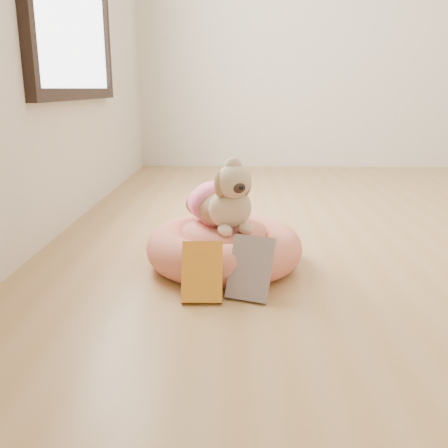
{
  "coord_description": "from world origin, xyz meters",
  "views": [
    {
      "loc": [
        -1.12,
        -2.36,
        0.7
      ],
      "look_at": [
        -1.17,
        -0.49,
        0.19
      ],
      "focal_mm": 40.0,
      "sensor_mm": 36.0,
      "label": 1
    }
  ],
  "objects_px": {
    "dog": "(223,190)",
    "book_yellow": "(202,272)",
    "pet_bed": "(224,248)",
    "book_white": "(250,268)"
  },
  "relations": [
    {
      "from": "book_yellow",
      "to": "book_white",
      "type": "height_order",
      "value": "book_white"
    },
    {
      "from": "pet_bed",
      "to": "book_white",
      "type": "distance_m",
      "value": 0.33
    },
    {
      "from": "pet_bed",
      "to": "book_yellow",
      "type": "bearing_deg",
      "value": -101.42
    },
    {
      "from": "dog",
      "to": "book_yellow",
      "type": "distance_m",
      "value": 0.42
    },
    {
      "from": "pet_bed",
      "to": "book_white",
      "type": "xyz_separation_m",
      "value": [
        0.1,
        -0.31,
        0.03
      ]
    },
    {
      "from": "dog",
      "to": "book_white",
      "type": "xyz_separation_m",
      "value": [
        0.1,
        -0.33,
        -0.21
      ]
    },
    {
      "from": "pet_bed",
      "to": "dog",
      "type": "height_order",
      "value": "dog"
    },
    {
      "from": "pet_bed",
      "to": "book_white",
      "type": "height_order",
      "value": "book_white"
    },
    {
      "from": "book_white",
      "to": "dog",
      "type": "bearing_deg",
      "value": 127.98
    },
    {
      "from": "pet_bed",
      "to": "book_yellow",
      "type": "relative_size",
      "value": 3.0
    }
  ]
}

